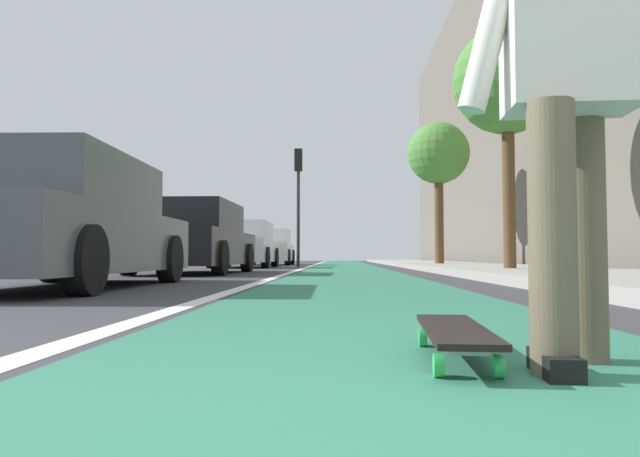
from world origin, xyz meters
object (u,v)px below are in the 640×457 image
at_px(parked_car_end, 269,248).
at_px(street_tree_far, 439,155).
at_px(traffic_light, 298,185).
at_px(street_tree_mid, 507,82).
at_px(skater_person, 569,75).
at_px(parked_car_mid, 194,239).
at_px(skateboard, 455,333).
at_px(parked_car_near, 65,225).
at_px(parked_car_far, 245,246).

distance_m(parked_car_end, street_tree_far, 9.13).
height_order(traffic_light, street_tree_mid, street_tree_mid).
distance_m(skater_person, parked_car_mid, 11.15).
xyz_separation_m(skater_person, traffic_light, (19.37, 2.24, 2.00)).
bearing_deg(skateboard, skater_person, -113.30).
xyz_separation_m(skateboard, parked_car_end, (23.25, 3.41, 0.63)).
bearing_deg(skater_person, street_tree_mid, -14.67).
distance_m(parked_car_near, traffic_light, 14.91).
distance_m(skateboard, skater_person, 0.92).
relative_size(traffic_light, street_tree_mid, 0.89).
bearing_deg(parked_car_mid, parked_car_near, 179.51).
bearing_deg(parked_car_end, street_tree_far, -133.90).
height_order(parked_car_mid, street_tree_mid, street_tree_mid).
relative_size(parked_car_end, street_tree_mid, 0.90).
distance_m(skateboard, parked_car_far, 17.67).
height_order(parked_car_end, traffic_light, traffic_light).
bearing_deg(parked_car_near, parked_car_mid, -0.49).
bearing_deg(skateboard, parked_car_near, 37.56).
relative_size(parked_car_far, traffic_light, 1.00).
relative_size(parked_car_mid, traffic_light, 1.08).
distance_m(parked_car_near, parked_car_far, 12.74).
height_order(skateboard, street_tree_far, street_tree_far).
bearing_deg(street_tree_far, street_tree_mid, 180.00).
relative_size(traffic_light, street_tree_far, 0.90).
bearing_deg(parked_car_near, traffic_light, -6.31).
height_order(skateboard, street_tree_mid, street_tree_mid).
bearing_deg(parked_car_far, street_tree_mid, -141.71).
bearing_deg(parked_car_far, skateboard, -168.54).
distance_m(parked_car_far, street_tree_mid, 10.64).
xyz_separation_m(parked_car_mid, street_tree_mid, (-1.04, -6.28, 2.97)).
relative_size(parked_car_mid, parked_car_far, 1.08).
relative_size(skateboard, parked_car_near, 0.19).
bearing_deg(parked_car_far, parked_car_mid, -179.63).
relative_size(parked_car_mid, parked_car_end, 1.07).
xyz_separation_m(skater_person, street_tree_far, (17.40, -2.47, 2.72)).
bearing_deg(skater_person, traffic_light, 6.59).
relative_size(parked_car_end, street_tree_far, 0.91).
bearing_deg(street_tree_far, parked_car_mid, 137.77).
relative_size(parked_car_near, parked_car_mid, 1.00).
xyz_separation_m(skater_person, parked_car_end, (23.40, 3.76, -0.22)).
relative_size(skateboard, skater_person, 0.52).
xyz_separation_m(parked_car_near, parked_car_far, (12.74, -0.00, 0.01)).
xyz_separation_m(parked_car_far, street_tree_mid, (-8.01, -6.33, 2.97)).
distance_m(skateboard, traffic_light, 19.52).
height_order(parked_car_end, street_tree_mid, street_tree_mid).
bearing_deg(street_tree_mid, parked_car_mid, 80.58).
bearing_deg(skater_person, parked_car_far, 12.45).
bearing_deg(parked_car_mid, parked_car_end, -0.22).
height_order(parked_car_near, traffic_light, traffic_light).
height_order(parked_car_mid, street_tree_far, street_tree_far).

